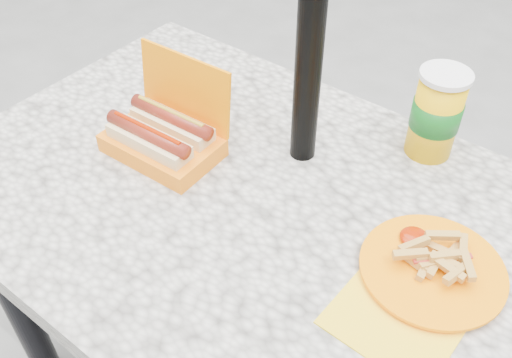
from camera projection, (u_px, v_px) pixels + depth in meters
The scene contains 4 objects.
picnic_table at pixel (253, 236), 1.12m from camera, with size 1.20×0.80×0.75m.
hotdog_box at pixel (164, 135), 1.12m from camera, with size 0.23×0.17×0.18m.
fries_plate at pixel (430, 271), 0.91m from camera, with size 0.23×0.32×0.05m.
soda_cup at pixel (436, 114), 1.09m from camera, with size 0.10×0.10×0.18m.
Camera 1 is at (0.46, -0.59, 1.49)m, focal length 40.00 mm.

